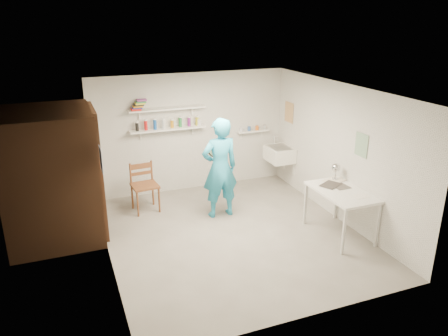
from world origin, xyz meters
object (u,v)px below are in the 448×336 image
object	(u,v)px
belfast_sink	(279,154)
desk_lamp	(336,167)
wall_clock	(216,148)
wooden_chair	(145,186)
man	(220,168)
work_table	(340,213)

from	to	relation	value
belfast_sink	desk_lamp	size ratio (longest dim) A/B	4.06
wall_clock	wooden_chair	xyz separation A→B (m)	(-1.22, 0.47, -0.72)
desk_lamp	wooden_chair	bearing A→B (deg)	151.34
wall_clock	wooden_chair	world-z (taller)	wall_clock
man	wall_clock	size ratio (longest dim) A/B	5.56
man	wooden_chair	world-z (taller)	man
belfast_sink	work_table	xyz separation A→B (m)	(-0.11, -2.33, -0.31)
belfast_sink	wall_clock	world-z (taller)	wall_clock
wall_clock	wooden_chair	size ratio (longest dim) A/B	0.33
belfast_sink	wall_clock	bearing A→B (deg)	-157.47
man	wall_clock	bearing A→B (deg)	-93.56
wooden_chair	desk_lamp	world-z (taller)	desk_lamp
wall_clock	desk_lamp	xyz separation A→B (m)	(1.76, -1.16, -0.20)
man	work_table	bearing A→B (deg)	136.20
man	wooden_chair	bearing A→B (deg)	-31.26
man	work_table	distance (m)	2.17
wooden_chair	work_table	distance (m)	3.49
wall_clock	wooden_chair	bearing A→B (deg)	157.28
man	desk_lamp	world-z (taller)	man
work_table	man	bearing A→B (deg)	137.98
belfast_sink	desk_lamp	xyz separation A→B (m)	(0.08, -1.85, 0.31)
wooden_chair	wall_clock	bearing A→B (deg)	-25.72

